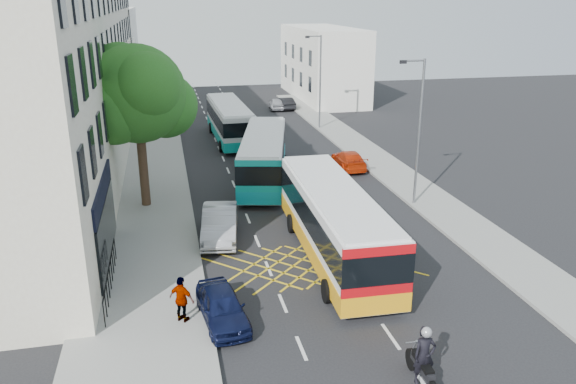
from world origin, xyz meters
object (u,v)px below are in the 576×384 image
street_tree (137,95)px  distant_car_dark (285,103)px  motorbike (424,359)px  bus_mid (264,157)px  lamp_near (418,125)px  lamp_far (319,77)px  red_hatchback (349,160)px  bus_near (334,222)px  parked_car_blue (222,306)px  distant_car_silver (276,104)px  bus_far (230,121)px  distant_car_grey (226,111)px  parked_car_silver (220,223)px  pedestrian_far (182,299)px

street_tree → distant_car_dark: 30.93m
motorbike → bus_mid: bearing=95.1°
lamp_near → lamp_far: (0.00, 20.00, 0.00)m
red_hatchback → motorbike: bearing=80.0°
street_tree → motorbike: street_tree is taller
bus_mid → motorbike: 20.90m
lamp_far → bus_near: lamp_far is taller
parked_car_blue → distant_car_silver: bearing=68.7°
lamp_near → distant_car_silver: 30.28m
bus_far → distant_car_silver: (6.38, 12.37, -1.01)m
distant_car_grey → distant_car_silver: distant_car_grey is taller
parked_car_blue → bus_far: bearing=75.3°
distant_car_grey → lamp_near: bearing=-78.2°
street_tree → bus_mid: (7.30, 3.24, -4.67)m
lamp_near → red_hatchback: 8.84m
lamp_far → parked_car_blue: size_ratio=2.19×
bus_mid → parked_car_silver: bus_mid is taller
parked_car_blue → distant_car_grey: distant_car_grey is taller
lamp_near → bus_near: lamp_near is taller
lamp_far → motorbike: 35.41m
lamp_far → bus_far: (-8.21, -2.42, -3.00)m
bus_far → motorbike: bearing=-88.2°
bus_near → bus_far: 23.12m
pedestrian_far → bus_near: bearing=-111.4°
street_tree → bus_far: bearing=66.0°
distant_car_dark → bus_mid: bearing=69.4°
bus_mid → parked_car_blue: bus_mid is taller
lamp_near → bus_mid: 10.12m
street_tree → parked_car_blue: bearing=-77.1°
bus_near → parked_car_blue: bearing=-140.4°
bus_far → pedestrian_far: (-4.99, -27.24, -0.60)m
bus_mid → bus_far: size_ratio=1.02×
lamp_near → parked_car_silver: (-11.10, -2.24, -3.85)m
motorbike → parked_car_silver: 13.32m
street_tree → motorbike: 20.24m
street_tree → lamp_far: (14.71, 17.03, -1.68)m
street_tree → red_hatchback: street_tree is taller
parked_car_silver → red_hatchback: (9.91, 10.03, -0.16)m
bus_near → distant_car_grey: (-1.19, 32.05, -0.99)m
lamp_near → lamp_far: same height
lamp_far → parked_car_silver: (-11.10, -22.24, -3.85)m
motorbike → red_hatchback: bearing=79.3°
lamp_far → distant_car_dark: 10.84m
lamp_near → bus_far: size_ratio=0.73×
lamp_far → bus_near: bearing=-103.9°
street_tree → bus_far: 16.67m
bus_near → pedestrian_far: bearing=-147.3°
distant_car_silver → distant_car_dark: size_ratio=0.95×
motorbike → distant_car_silver: bearing=86.4°
street_tree → distant_car_grey: street_tree is taller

